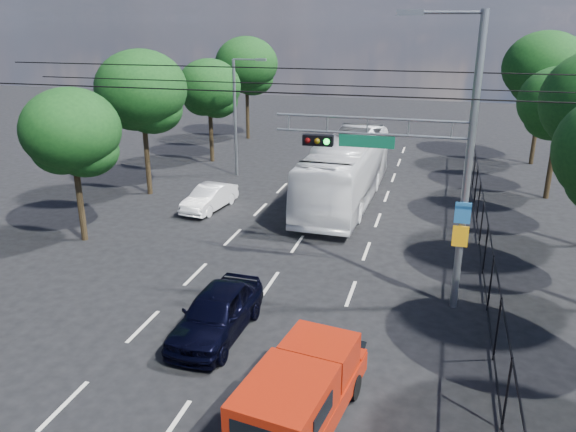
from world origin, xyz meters
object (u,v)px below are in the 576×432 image
(signal_mast, at_px, (429,153))
(red_pickup, at_px, (301,392))
(navy_hatchback, at_px, (217,313))
(white_bus, at_px, (346,171))
(white_van, at_px, (209,198))

(signal_mast, relative_size, red_pickup, 1.85)
(red_pickup, bearing_deg, navy_hatchback, 136.23)
(red_pickup, relative_size, navy_hatchback, 1.16)
(red_pickup, xyz_separation_m, white_bus, (-2.06, 17.67, 0.71))
(signal_mast, height_order, navy_hatchback, signal_mast)
(navy_hatchback, xyz_separation_m, white_bus, (1.46, 14.30, 0.94))
(signal_mast, bearing_deg, navy_hatchback, -146.93)
(red_pickup, height_order, navy_hatchback, red_pickup)
(signal_mast, xyz_separation_m, red_pickup, (-2.31, -7.16, -4.26))
(white_bus, bearing_deg, navy_hatchback, -94.35)
(red_pickup, relative_size, white_van, 1.35)
(white_van, bearing_deg, signal_mast, -26.29)
(white_bus, bearing_deg, white_van, -152.32)
(signal_mast, xyz_separation_m, navy_hatchback, (-5.82, -3.79, -4.49))
(signal_mast, distance_m, red_pickup, 8.64)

